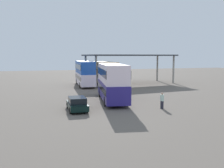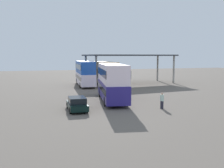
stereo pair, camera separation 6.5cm
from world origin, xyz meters
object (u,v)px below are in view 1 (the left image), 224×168
double_decker_main (112,81)px  double_decker_mid_row (104,72)px  double_decker_near_canopy (85,72)px  pedestrian_waiting (162,101)px  parked_hatchback (77,104)px

double_decker_main → double_decker_mid_row: (3.82, 16.63, -0.08)m
double_decker_near_canopy → pedestrian_waiting: double_decker_near_canopy is taller
double_decker_main → double_decker_mid_row: size_ratio=1.00×
parked_hatchback → double_decker_mid_row: 22.73m
double_decker_near_canopy → double_decker_mid_row: double_decker_near_canopy is taller
double_decker_mid_row → double_decker_main: bearing=168.6°
double_decker_near_canopy → pedestrian_waiting: 22.32m
double_decker_main → pedestrian_waiting: 7.03m
double_decker_main → pedestrian_waiting: double_decker_main is taller
parked_hatchback → double_decker_near_canopy: double_decker_near_canopy is taller
double_decker_near_canopy → double_decker_mid_row: (3.78, 0.57, -0.08)m
parked_hatchback → double_decker_main: bearing=-46.9°
double_decker_near_canopy → double_decker_mid_row: size_ratio=0.98×
parked_hatchback → pedestrian_waiting: pedestrian_waiting is taller
parked_hatchback → pedestrian_waiting: 8.50m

